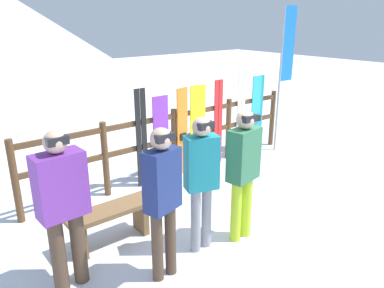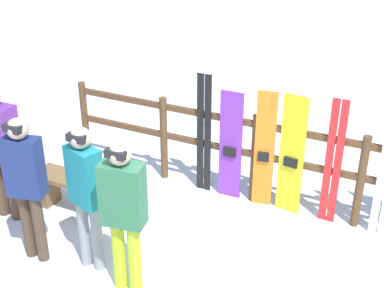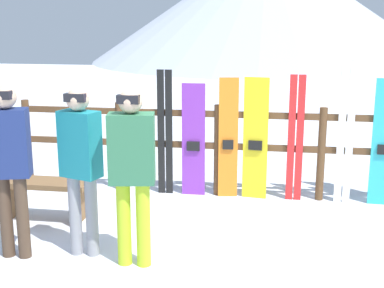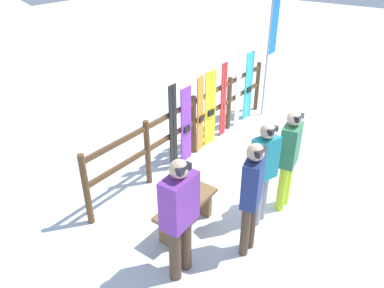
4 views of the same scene
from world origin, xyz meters
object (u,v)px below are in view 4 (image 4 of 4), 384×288
at_px(ski_pair_black, 173,129).
at_px(snowboard_yellow, 210,109).
at_px(person_plaid_green, 289,154).
at_px(snowboard_orange, 200,115).
at_px(person_navy, 252,192).
at_px(ski_pair_red, 223,100).
at_px(person_purple, 180,213).
at_px(person_teal, 264,167).
at_px(ski_pair_white, 238,88).
at_px(snowboard_purple, 186,125).
at_px(snowboard_cyan, 248,86).
at_px(bench, 186,210).
at_px(rental_flag, 271,36).

distance_m(ski_pair_black, snowboard_yellow, 1.17).
height_order(person_plaid_green, snowboard_orange, person_plaid_green).
bearing_deg(person_navy, ski_pair_red, 38.09).
relative_size(person_purple, person_teal, 1.03).
relative_size(person_navy, person_teal, 1.02).
distance_m(person_teal, ski_pair_white, 3.33).
relative_size(person_plaid_green, ski_pair_red, 1.04).
xyz_separation_m(person_teal, snowboard_purple, (0.78, 1.97, -0.25)).
bearing_deg(person_teal, snowboard_cyan, 32.10).
bearing_deg(person_plaid_green, person_navy, -179.32).
distance_m(bench, ski_pair_black, 1.75).
bearing_deg(person_purple, snowboard_cyan, 19.37).
height_order(snowboard_purple, ski_pair_red, ski_pair_red).
bearing_deg(person_navy, snowboard_yellow, 43.80).
bearing_deg(snowboard_cyan, person_navy, -150.71).
xyz_separation_m(snowboard_purple, snowboard_cyan, (2.37, 0.00, 0.05)).
relative_size(ski_pair_black, ski_pair_white, 0.92).
bearing_deg(snowboard_purple, person_plaid_green, -96.28).
bearing_deg(snowboard_cyan, bench, -163.15).
relative_size(ski_pair_white, rental_flag, 0.62).
height_order(snowboard_purple, snowboard_orange, snowboard_orange).
distance_m(bench, person_plaid_green, 1.74).
bearing_deg(ski_pair_black, snowboard_purple, -0.52).
xyz_separation_m(bench, person_teal, (0.79, -0.78, 0.64)).
bearing_deg(snowboard_orange, bench, -149.42).
height_order(bench, ski_pair_black, ski_pair_black).
bearing_deg(person_teal, ski_pair_white, 36.44).
xyz_separation_m(person_teal, snowboard_yellow, (1.57, 1.97, -0.20)).
distance_m(bench, person_teal, 1.28).
xyz_separation_m(snowboard_purple, snowboard_orange, (0.45, 0.00, 0.04)).
distance_m(person_purple, rental_flag, 5.40).
xyz_separation_m(bench, person_navy, (0.15, -0.93, 0.66)).
height_order(snowboard_purple, rental_flag, rental_flag).
bearing_deg(person_plaid_green, snowboard_yellow, 64.01).
bearing_deg(snowboard_cyan, person_purple, -160.63).
relative_size(bench, ski_pair_black, 0.68).
bearing_deg(ski_pair_white, person_plaid_green, -135.25).
distance_m(bench, ski_pair_white, 3.71).
relative_size(bench, snowboard_cyan, 0.70).
bearing_deg(person_navy, bench, 98.96).
bearing_deg(ski_pair_black, snowboard_orange, -0.23).
xyz_separation_m(person_navy, person_teal, (0.65, 0.15, -0.02)).
relative_size(person_plaid_green, snowboard_yellow, 1.07).
distance_m(snowboard_yellow, ski_pair_red, 0.50).
bearing_deg(snowboard_cyan, person_teal, -147.90).
xyz_separation_m(person_plaid_green, ski_pair_black, (-0.14, 2.12, -0.16)).
distance_m(person_plaid_green, snowboard_purple, 2.14).
bearing_deg(person_plaid_green, ski_pair_black, 93.88).
bearing_deg(snowboard_cyan, ski_pair_white, 179.59).
bearing_deg(ski_pair_white, ski_pair_red, 180.00).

